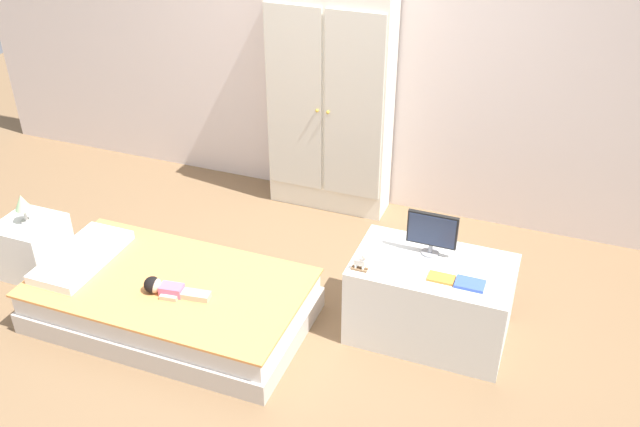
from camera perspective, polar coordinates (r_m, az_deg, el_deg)
The scene contains 13 objects.
ground_plane at distance 4.30m, azimuth -3.95°, elevation -8.45°, with size 10.00×10.00×0.02m, color brown.
back_wall at distance 4.96m, azimuth 3.19°, elevation 15.15°, with size 6.40×0.05×2.70m, color silver.
bed at distance 4.28m, azimuth -11.97°, elevation -6.94°, with size 1.61×0.89×0.28m.
pillow at distance 4.49m, azimuth -18.78°, elevation -3.33°, with size 0.32×0.64×0.05m, color white.
doll at distance 4.08m, azimuth -12.53°, elevation -5.92°, with size 0.39×0.14×0.10m.
nightstand at distance 4.91m, azimuth -22.26°, elevation -2.53°, with size 0.36×0.36×0.38m, color white.
table_lamp at distance 4.75m, azimuth -23.04°, elevation 0.73°, with size 0.10×0.10×0.20m.
wardrobe at distance 5.02m, azimuth 0.81°, elevation 8.95°, with size 0.88×0.30×1.63m.
tv_stand at distance 4.06m, azimuth 8.95°, elevation -6.93°, with size 0.88×0.53×0.50m, color silver.
tv_monitor at distance 3.91m, azimuth 9.10°, elevation -1.45°, with size 0.28×0.10×0.26m.
rocking_horse_toy at distance 3.80m, azimuth 3.36°, elevation -4.00°, with size 0.09×0.04×0.11m.
book_orange at distance 3.80m, azimuth 9.82°, elevation -5.19°, with size 0.14×0.09×0.01m, color orange.
book_blue at distance 3.79m, azimuth 12.09°, elevation -5.62°, with size 0.15×0.11×0.02m, color blue.
Camera 1 is at (1.44, -2.96, 2.75)m, focal length 39.37 mm.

